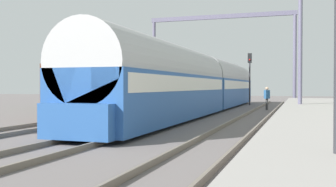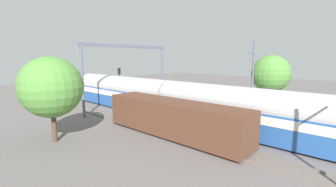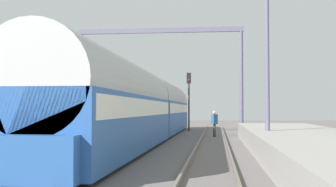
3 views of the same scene
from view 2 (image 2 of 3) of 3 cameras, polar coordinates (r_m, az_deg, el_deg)
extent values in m
plane|color=#645D5D|center=(19.58, 26.52, -11.04)|extent=(120.00, 120.00, 0.00)
cube|color=#6B6255|center=(15.34, 21.39, -15.89)|extent=(0.08, 60.00, 0.16)
cube|color=#6B6255|center=(16.59, 23.25, -14.09)|extent=(0.08, 60.00, 0.16)
cube|color=#6B6255|center=(18.90, 25.91, -11.45)|extent=(0.08, 60.00, 0.16)
cube|color=#6B6255|center=(20.22, 27.11, -10.23)|extent=(0.08, 60.00, 0.16)
cube|color=#6B6255|center=(22.62, 28.89, -8.40)|extent=(0.08, 60.00, 0.16)
cube|color=#6B6255|center=(23.97, 29.72, -7.54)|extent=(0.08, 60.00, 0.16)
cube|color=gray|center=(27.26, 27.16, -4.69)|extent=(4.40, 28.00, 0.90)
cube|color=#28569E|center=(20.36, 17.31, -6.06)|extent=(2.90, 16.00, 2.20)
cube|color=silver|center=(20.21, 17.39, -4.33)|extent=(2.93, 15.36, 0.64)
cylinder|color=#B4B4B4|center=(20.08, 17.48, -2.47)|extent=(2.84, 16.00, 2.84)
cube|color=#28569E|center=(30.85, -11.26, -0.89)|extent=(2.90, 16.00, 2.20)
cube|color=silver|center=(30.76, -11.29, 0.27)|extent=(2.93, 15.36, 0.64)
cylinder|color=#B4B4B4|center=(30.67, -11.33, 1.51)|extent=(2.84, 16.00, 2.84)
cube|color=#563323|center=(19.09, 1.28, -5.86)|extent=(2.80, 13.00, 2.70)
cube|color=black|center=(19.46, 1.27, -9.57)|extent=(2.52, 11.96, 0.10)
cylinder|color=#343434|center=(30.33, 0.18, -2.48)|extent=(0.25, 0.25, 0.85)
cube|color=#285684|center=(30.20, 0.18, -1.10)|extent=(0.44, 0.46, 0.64)
sphere|color=tan|center=(30.12, 0.18, -0.27)|extent=(0.24, 0.24, 0.24)
cylinder|color=#2D2D33|center=(34.27, -11.69, 1.28)|extent=(0.14, 0.14, 3.98)
cube|color=black|center=(34.05, -11.82, 5.36)|extent=(0.36, 0.20, 0.90)
sphere|color=red|center=(33.96, -11.69, 5.08)|extent=(0.16, 0.16, 0.16)
cylinder|color=slate|center=(26.09, -20.11, 2.54)|extent=(0.28, 0.28, 7.50)
cylinder|color=slate|center=(33.34, -1.43, 4.30)|extent=(0.28, 0.28, 7.50)
cube|color=slate|center=(29.24, -9.82, 11.26)|extent=(12.43, 0.24, 0.36)
cylinder|color=slate|center=(26.45, 19.89, 3.17)|extent=(0.20, 0.20, 8.00)
cube|color=slate|center=(25.52, 19.42, 9.32)|extent=(1.80, 0.10, 0.10)
cylinder|color=#4C3826|center=(19.77, -25.96, -7.07)|extent=(0.36, 0.36, 2.47)
sphere|color=#508939|center=(19.23, -26.54, 1.39)|extent=(4.52, 4.52, 4.52)
cylinder|color=#4C3826|center=(32.30, 23.41, -0.97)|extent=(0.36, 0.36, 2.57)
sphere|color=#508939|center=(31.97, 23.74, 4.42)|extent=(4.70, 4.70, 4.70)
camera|label=1|loc=(26.86, 64.80, -6.08)|focal=42.65mm
camera|label=3|loc=(24.47, 64.36, -6.85)|focal=47.44mm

